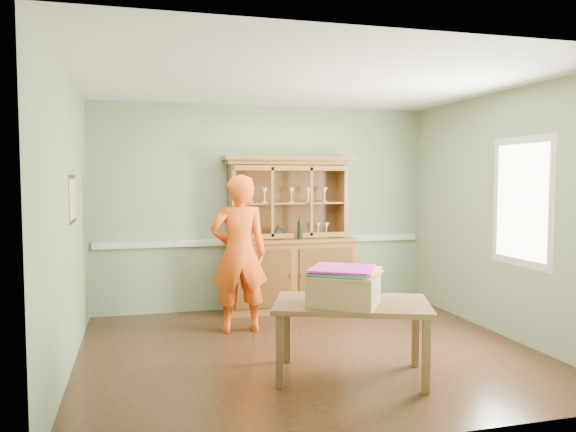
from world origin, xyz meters
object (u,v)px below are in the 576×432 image
object	(u,v)px
person	(239,254)
dining_table	(352,311)
china_hutch	(289,256)
cardboard_box	(344,290)

from	to	relation	value
person	dining_table	bearing A→B (deg)	113.61
dining_table	person	distance (m)	1.86
china_hutch	person	size ratio (longest dim) A/B	1.14
dining_table	cardboard_box	distance (m)	0.26
china_hutch	dining_table	world-z (taller)	china_hutch
china_hutch	cardboard_box	xyz separation A→B (m)	(-0.24, -2.67, 0.08)
china_hutch	cardboard_box	distance (m)	2.68
dining_table	cardboard_box	xyz separation A→B (m)	(-0.12, -0.11, 0.21)
person	china_hutch	bearing A→B (deg)	-132.48
china_hutch	person	world-z (taller)	china_hutch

